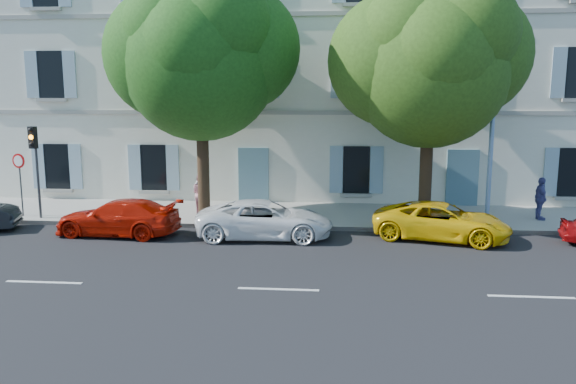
# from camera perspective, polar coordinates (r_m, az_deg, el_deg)

# --- Properties ---
(ground) EXTENTS (90.00, 90.00, 0.00)m
(ground) POSITION_cam_1_polar(r_m,az_deg,el_deg) (17.75, 0.38, -5.56)
(ground) COLOR black
(sidewalk) EXTENTS (36.00, 4.50, 0.15)m
(sidewalk) POSITION_cam_1_polar(r_m,az_deg,el_deg) (22.05, 1.32, -2.34)
(sidewalk) COLOR #A09E96
(sidewalk) RESTS_ON ground
(kerb) EXTENTS (36.00, 0.16, 0.16)m
(kerb) POSITION_cam_1_polar(r_m,az_deg,el_deg) (19.93, 0.91, -3.62)
(kerb) COLOR #9E998E
(kerb) RESTS_ON ground
(building) EXTENTS (28.00, 7.00, 12.00)m
(building) POSITION_cam_1_polar(r_m,az_deg,el_deg) (27.34, 2.18, 12.48)
(building) COLOR white
(building) RESTS_ON ground
(car_red_coupe) EXTENTS (4.33, 2.03, 1.22)m
(car_red_coupe) POSITION_cam_1_polar(r_m,az_deg,el_deg) (19.92, -16.89, -2.49)
(car_red_coupe) COLOR #B71405
(car_red_coupe) RESTS_ON ground
(car_white_coupe) EXTENTS (4.59, 2.27, 1.25)m
(car_white_coupe) POSITION_cam_1_polar(r_m,az_deg,el_deg) (18.70, -2.36, -2.80)
(car_white_coupe) COLOR white
(car_white_coupe) RESTS_ON ground
(car_yellow_supercar) EXTENTS (4.78, 3.10, 1.22)m
(car_yellow_supercar) POSITION_cam_1_polar(r_m,az_deg,el_deg) (19.17, 15.34, -2.88)
(car_yellow_supercar) COLOR yellow
(car_yellow_supercar) RESTS_ON ground
(tree_left) EXTENTS (5.74, 5.74, 8.89)m
(tree_left) POSITION_cam_1_polar(r_m,az_deg,el_deg) (21.25, -8.88, 12.82)
(tree_left) COLOR #3A2819
(tree_left) RESTS_ON sidewalk
(tree_right) EXTENTS (5.51, 5.51, 8.49)m
(tree_right) POSITION_cam_1_polar(r_m,az_deg,el_deg) (20.53, 14.23, 11.99)
(tree_right) COLOR #3A2819
(tree_right) RESTS_ON sidewalk
(traffic_light) EXTENTS (0.31, 0.39, 3.44)m
(traffic_light) POSITION_cam_1_polar(r_m,az_deg,el_deg) (22.70, -24.35, 3.69)
(traffic_light) COLOR #383A3D
(traffic_light) RESTS_ON sidewalk
(road_sign) EXTENTS (0.55, 0.16, 2.40)m
(road_sign) POSITION_cam_1_polar(r_m,az_deg,el_deg) (23.52, -25.62, 1.92)
(road_sign) COLOR #383A3D
(road_sign) RESTS_ON sidewalk
(street_lamp) EXTENTS (0.45, 1.73, 8.03)m
(street_lamp) POSITION_cam_1_polar(r_m,az_deg,el_deg) (20.61, 20.32, 9.19)
(street_lamp) COLOR #7293BF
(street_lamp) RESTS_ON sidewalk
(pedestrian_a) EXTENTS (0.68, 0.56, 1.59)m
(pedestrian_a) POSITION_cam_1_polar(r_m,az_deg,el_deg) (22.47, -8.76, 0.03)
(pedestrian_a) COLOR silver
(pedestrian_a) RESTS_ON sidewalk
(pedestrian_b) EXTENTS (0.96, 0.93, 1.56)m
(pedestrian_b) POSITION_cam_1_polar(r_m,az_deg,el_deg) (22.11, -8.85, -0.16)
(pedestrian_b) COLOR #B1717D
(pedestrian_b) RESTS_ON sidewalk
(pedestrian_c) EXTENTS (0.41, 0.94, 1.59)m
(pedestrian_c) POSITION_cam_1_polar(r_m,az_deg,el_deg) (22.70, 24.28, -0.62)
(pedestrian_c) COLOR #4F4D8E
(pedestrian_c) RESTS_ON sidewalk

